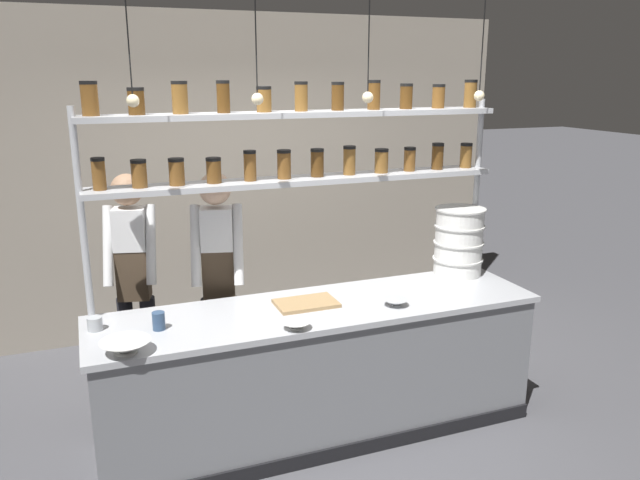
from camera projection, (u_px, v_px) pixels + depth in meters
ground_plane at (319, 430)px, 4.33m from camera, size 40.00×40.00×0.00m
back_wall at (237, 175)px, 5.90m from camera, size 5.37×0.12×2.94m
prep_counter at (320, 370)px, 4.21m from camera, size 2.97×0.76×0.92m
spice_shelf_unit at (300, 153)px, 4.14m from camera, size 2.85×0.28×2.36m
chef_left at (133, 275)px, 4.44m from camera, size 0.41×0.34×1.74m
chef_center at (219, 275)px, 4.41m from camera, size 0.41×0.34×1.75m
container_stack at (459, 241)px, 4.69m from camera, size 0.38×0.38×0.51m
cutting_board at (306, 303)px, 4.11m from camera, size 0.40×0.26×0.02m
prep_bowl_near_left at (125, 347)px, 3.39m from camera, size 0.28×0.28×0.08m
prep_bowl_center_front at (396, 303)px, 4.09m from camera, size 0.17×0.17×0.05m
prep_bowl_center_back at (296, 325)px, 3.72m from camera, size 0.17×0.17×0.05m
serving_cup_front at (159, 321)px, 3.71m from camera, size 0.08×0.08×0.11m
serving_cup_by_board at (95, 324)px, 3.70m from camera, size 0.09×0.09×0.08m
pendant_light_row at (319, 92)px, 3.74m from camera, size 2.30×0.07×0.67m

